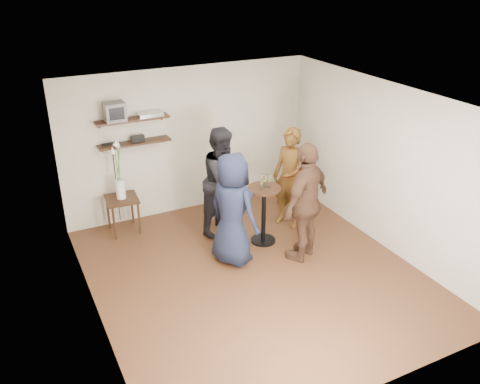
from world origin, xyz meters
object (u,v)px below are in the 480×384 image
radio (138,139)px  person_dark (224,181)px  person_plaid (290,178)px  drinks_table (264,207)px  crt_monitor (114,111)px  person_brown (306,202)px  person_navy (233,209)px  dvd_deck (150,114)px  side_table (122,203)px

radio → person_dark: person_dark is taller
person_plaid → drinks_table: bearing=-90.0°
crt_monitor → person_brown: bearing=-46.0°
person_navy → person_brown: (1.03, -0.38, 0.06)m
person_plaid → person_brown: 1.07m
drinks_table → person_navy: (-0.70, -0.30, 0.25)m
dvd_deck → radio: size_ratio=1.82×
side_table → person_plaid: 2.83m
drinks_table → person_navy: person_navy is taller
person_dark → person_navy: size_ratio=1.04×
side_table → person_dark: 1.73m
crt_monitor → person_dark: 2.06m
crt_monitor → person_plaid: (2.53, -1.25, -1.15)m
crt_monitor → drinks_table: 2.81m
dvd_deck → side_table: dvd_deck is taller
crt_monitor → person_brown: size_ratio=0.17×
drinks_table → dvd_deck: bearing=128.9°
crt_monitor → radio: bearing=0.0°
radio → person_dark: (1.12, -0.95, -0.61)m
drinks_table → person_dark: (-0.41, 0.64, 0.29)m
dvd_deck → person_brown: (1.62, -2.27, -0.97)m
dvd_deck → side_table: 1.55m
person_navy → radio: bearing=0.4°
person_navy → person_brown: person_brown is taller
radio → person_navy: bearing=-66.3°
person_plaid → person_dark: (-1.09, 0.30, 0.04)m
person_navy → person_dark: bearing=-40.3°
radio → dvd_deck: bearing=0.0°
crt_monitor → person_dark: bearing=-33.3°
drinks_table → person_navy: 0.80m
drinks_table → person_dark: size_ratio=0.53×
radio → person_navy: 2.16m
dvd_deck → radio: dvd_deck is taller
dvd_deck → drinks_table: 2.41m
drinks_table → radio: bearing=133.8°
person_brown → person_dark: bearing=-86.9°
crt_monitor → radio: size_ratio=1.45×
side_table → person_brown: size_ratio=0.33×
dvd_deck → person_brown: 2.95m
person_brown → person_plaid: bearing=-135.1°
person_plaid → radio: bearing=-145.9°
crt_monitor → radio: (0.33, 0.00, -0.50)m
radio → side_table: bearing=-150.1°
side_table → person_plaid: bearing=-21.2°
person_plaid → crt_monitor: bearing=-142.6°
side_table → person_navy: person_navy is taller
crt_monitor → drinks_table: bearing=-40.6°
radio → person_brown: (1.86, -2.27, -0.59)m
dvd_deck → side_table: size_ratio=0.64×
crt_monitor → person_plaid: crt_monitor is taller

